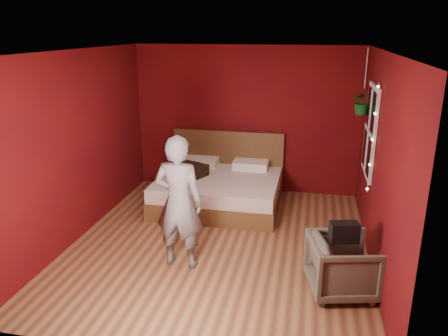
% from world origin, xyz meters
% --- Properties ---
extents(floor, '(4.50, 4.50, 0.00)m').
position_xyz_m(floor, '(0.00, 0.00, 0.00)').
color(floor, '#9B693E').
rests_on(floor, ground).
extents(room_walls, '(4.04, 4.54, 2.62)m').
position_xyz_m(room_walls, '(0.00, 0.00, 1.68)').
color(room_walls, '#620F0A').
rests_on(room_walls, ground).
extents(window, '(0.05, 0.97, 1.27)m').
position_xyz_m(window, '(1.97, 0.90, 1.50)').
color(window, white).
rests_on(window, room_walls).
extents(fairy_lights, '(0.04, 0.04, 1.45)m').
position_xyz_m(fairy_lights, '(1.94, 0.38, 1.50)').
color(fairy_lights, silver).
rests_on(fairy_lights, room_walls).
extents(bed, '(2.01, 1.71, 1.10)m').
position_xyz_m(bed, '(-0.30, 1.44, 0.29)').
color(bed, brown).
rests_on(bed, ground).
extents(person, '(0.64, 0.44, 1.69)m').
position_xyz_m(person, '(-0.36, -0.63, 0.84)').
color(person, slate).
rests_on(person, ground).
extents(armchair, '(0.87, 0.85, 0.66)m').
position_xyz_m(armchair, '(1.60, -0.85, 0.33)').
color(armchair, '#565144').
rests_on(armchair, ground).
extents(handbag, '(0.33, 0.22, 0.22)m').
position_xyz_m(handbag, '(1.58, -0.90, 0.77)').
color(handbag, black).
rests_on(handbag, armchair).
extents(throw_pillow, '(0.69, 0.69, 0.18)m').
position_xyz_m(throw_pillow, '(-0.82, 1.31, 0.59)').
color(throw_pillow, black).
rests_on(throw_pillow, bed).
extents(hanging_plant, '(0.36, 0.31, 0.96)m').
position_xyz_m(hanging_plant, '(1.88, 1.33, 1.84)').
color(hanging_plant, silver).
rests_on(hanging_plant, room_walls).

